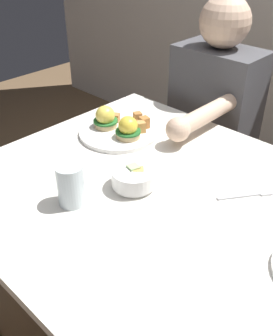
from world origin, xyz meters
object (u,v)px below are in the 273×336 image
(water_glass_far, at_px, (71,187))
(eggs_benedict_plate, at_px, (118,128))
(dining_table, at_px, (177,233))
(fork, at_px, (249,195))
(fruit_bowl, at_px, (134,178))
(diner_person, at_px, (210,122))

(water_glass_far, bearing_deg, eggs_benedict_plate, 118.06)
(dining_table, distance_m, eggs_benedict_plate, 0.44)
(fork, xyz_separation_m, water_glass_far, (-0.32, -0.34, 0.05))
(fruit_bowl, bearing_deg, water_glass_far, -112.75)
(fork, bearing_deg, diner_person, 133.41)
(fork, height_order, diner_person, diner_person)
(dining_table, bearing_deg, diner_person, 117.20)
(water_glass_far, xyz_separation_m, diner_person, (-0.11, 0.79, -0.14))
(fork, bearing_deg, eggs_benedict_plate, -179.81)
(dining_table, xyz_separation_m, water_glass_far, (-0.20, -0.19, 0.15))
(water_glass_far, distance_m, diner_person, 0.81)
(eggs_benedict_plate, height_order, water_glass_far, water_glass_far)
(fruit_bowl, xyz_separation_m, diner_person, (-0.17, 0.63, -0.12))
(eggs_benedict_plate, height_order, diner_person, diner_person)
(fruit_bowl, height_order, water_glass_far, water_glass_far)
(diner_person, bearing_deg, water_glass_far, -82.40)
(eggs_benedict_plate, xyz_separation_m, water_glass_far, (0.18, -0.34, 0.02))
(fruit_bowl, relative_size, water_glass_far, 1.06)
(dining_table, height_order, diner_person, diner_person)
(dining_table, bearing_deg, eggs_benedict_plate, 158.35)
(dining_table, bearing_deg, fruit_bowl, -167.58)
(water_glass_far, bearing_deg, diner_person, 97.60)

